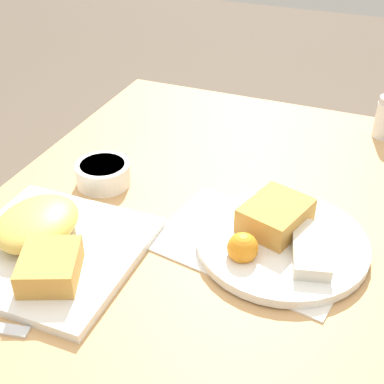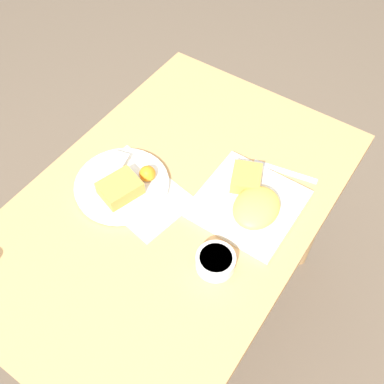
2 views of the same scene
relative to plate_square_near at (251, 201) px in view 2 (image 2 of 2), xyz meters
name	(u,v)px [view 2 (image 2 of 2)]	position (x,y,z in m)	size (l,w,h in m)	color
ground_plane	(178,310)	(-0.11, 0.17, -0.75)	(8.00, 8.00, 0.00)	brown
dining_table	(172,222)	(-0.11, 0.17, -0.11)	(1.06, 0.70, 0.73)	tan
menu_card	(136,191)	(-0.13, 0.27, -0.02)	(0.23, 0.31, 0.00)	silver
plate_square_near	(251,201)	(0.00, 0.00, 0.00)	(0.25, 0.25, 0.06)	white
plate_oval_far	(122,184)	(-0.14, 0.31, 0.00)	(0.25, 0.25, 0.05)	white
sauce_ramekin	(216,261)	(-0.19, -0.02, 0.00)	(0.09, 0.09, 0.04)	white
butter_knife	(285,172)	(0.15, -0.02, -0.02)	(0.05, 0.18, 0.00)	silver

